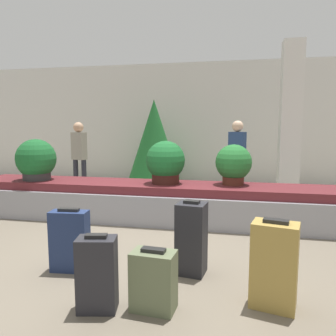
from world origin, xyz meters
TOP-DOWN VIEW (x-y plane):
  - ground_plane at (0.00, 0.00)m, footprint 18.00×18.00m
  - back_wall at (0.00, 5.44)m, footprint 18.00×0.06m
  - carousel at (0.00, 1.55)m, footprint 6.81×0.97m
  - pillar at (2.12, 3.63)m, footprint 0.40×0.40m
  - suitcase_0 at (0.62, -0.29)m, footprint 0.32×0.30m
  - suitcase_1 at (1.38, -0.79)m, footprint 0.41×0.32m
  - suitcase_2 at (0.41, -1.03)m, footprint 0.37×0.25m
  - suitcase_3 at (-0.03, -1.13)m, footprint 0.35×0.26m
  - suitcase_4 at (-0.62, -0.49)m, footprint 0.40×0.21m
  - potted_plant_0 at (-2.27, 1.47)m, footprint 0.67×0.67m
  - potted_plant_1 at (1.02, 1.67)m, footprint 0.56×0.56m
  - potted_plant_2 at (-0.04, 1.56)m, footprint 0.62×0.62m
  - traveler_0 at (-2.38, 3.26)m, footprint 0.36×0.27m
  - traveler_1 at (1.07, 3.30)m, footprint 0.37×0.30m
  - decorated_tree at (-0.95, 4.44)m, footprint 1.31×1.31m

SIDE VIEW (x-z plane):
  - ground_plane at x=0.00m, z-range 0.00..0.00m
  - suitcase_2 at x=0.41m, z-range -0.01..0.51m
  - carousel at x=0.00m, z-range -0.01..0.58m
  - suitcase_3 at x=-0.03m, z-range -0.01..0.63m
  - suitcase_4 at x=-0.62m, z-range -0.01..0.65m
  - suitcase_1 at x=1.38m, z-range -0.01..0.74m
  - suitcase_0 at x=0.62m, z-range -0.01..0.75m
  - potted_plant_1 at x=1.02m, z-range 0.60..1.23m
  - potted_plant_0 at x=-2.27m, z-range 0.58..1.27m
  - potted_plant_2 at x=-0.04m, z-range 0.59..1.27m
  - traveler_0 at x=-2.38m, z-range 0.15..1.74m
  - traveler_1 at x=1.07m, z-range 0.15..1.77m
  - decorated_tree at x=-0.95m, z-range 0.09..2.25m
  - back_wall at x=0.00m, z-range 0.00..3.20m
  - pillar at x=2.12m, z-range 0.00..3.20m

